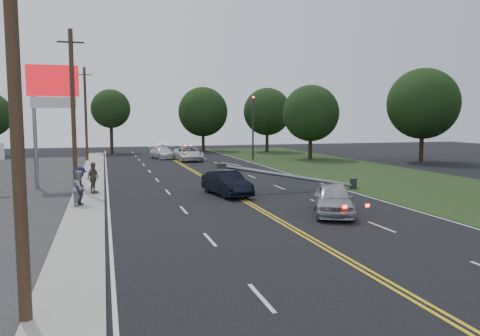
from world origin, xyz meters
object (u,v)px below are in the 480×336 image
object	(u,v)px
utility_pole_far	(86,114)
crashed_sedan	(227,183)
traffic_signal	(253,122)
emergency_b	(162,153)
emergency_a	(188,154)
bystander_a	(80,189)
utility_pole_mid	(73,110)
waiting_sedan	(333,199)
bystander_d	(93,178)
utility_pole_near	(15,93)
pylon_sign	(53,96)
bystander_c	(80,186)
bystander_b	(80,188)
fallen_streetlight	(298,177)

from	to	relation	value
utility_pole_far	crashed_sedan	size ratio (longest dim) A/B	2.27
traffic_signal	emergency_b	bearing A→B (deg)	151.46
crashed_sedan	emergency_a	xyz separation A→B (m)	(1.86, 23.68, 0.05)
bystander_a	emergency_a	bearing A→B (deg)	-46.46
utility_pole_mid	emergency_a	size ratio (longest dim) A/B	1.79
waiting_sedan	bystander_d	xyz separation A→B (m)	(-11.09, 9.09, 0.31)
utility_pole_near	pylon_sign	bearing A→B (deg)	93.38
emergency_b	pylon_sign	bearing A→B (deg)	-129.20
pylon_sign	crashed_sedan	world-z (taller)	pylon_sign
utility_pole_near	waiting_sedan	bearing A→B (deg)	36.32
crashed_sedan	bystander_d	xyz separation A→B (m)	(-7.63, 2.21, 0.32)
bystander_c	bystander_d	size ratio (longest dim) A/B	1.07
utility_pole_far	bystander_a	bearing A→B (deg)	-88.95
utility_pole_near	emergency_a	size ratio (longest dim) A/B	1.79
emergency_b	utility_pole_mid	bearing A→B (deg)	-124.49
crashed_sedan	bystander_c	xyz separation A→B (m)	(-8.19, -1.54, 0.39)
emergency_a	bystander_d	size ratio (longest dim) A/B	3.00
pylon_sign	traffic_signal	bearing A→B (deg)	40.39
bystander_a	bystander_b	distance (m)	0.33
utility_pole_mid	emergency_a	distance (m)	22.62
utility_pole_mid	bystander_b	world-z (taller)	utility_pole_mid
traffic_signal	bystander_c	xyz separation A→B (m)	(-16.96, -23.70, -3.09)
utility_pole_near	utility_pole_far	distance (m)	42.00
traffic_signal	fallen_streetlight	bearing A→B (deg)	-100.59
utility_pole_far	crashed_sedan	distance (m)	27.92
utility_pole_near	waiting_sedan	distance (m)	15.73
emergency_b	bystander_b	world-z (taller)	bystander_b
utility_pole_near	bystander_a	xyz separation A→B (m)	(0.51, 14.38, -4.13)
utility_pole_near	fallen_streetlight	bearing A→B (deg)	50.08
fallen_streetlight	bystander_a	distance (m)	12.98
traffic_signal	emergency_a	world-z (taller)	traffic_signal
utility_pole_near	crashed_sedan	bearing A→B (deg)	61.15
utility_pole_mid	waiting_sedan	bearing A→B (deg)	-42.21
emergency_a	bystander_d	distance (m)	23.48
emergency_a	bystander_c	world-z (taller)	bystander_c
traffic_signal	bystander_a	xyz separation A→B (m)	(-16.99, -23.61, -3.25)
utility_pole_mid	emergency_b	distance (m)	24.86
utility_pole_near	emergency_b	xyz separation A→B (m)	(8.21, 43.05, -4.41)
fallen_streetlight	waiting_sedan	xyz separation A→B (m)	(-1.21, -7.05, -0.17)
fallen_streetlight	utility_pole_far	world-z (taller)	utility_pole_far
fallen_streetlight	emergency_a	world-z (taller)	fallen_streetlight
traffic_signal	utility_pole_far	distance (m)	17.97
bystander_a	bystander_b	world-z (taller)	bystander_b
pylon_sign	utility_pole_far	xyz separation A→B (m)	(1.30, 20.00, -0.91)
pylon_sign	emergency_a	size ratio (longest dim) A/B	1.43
fallen_streetlight	bystander_b	xyz separation A→B (m)	(-12.86, -1.94, 0.11)
waiting_sedan	bystander_c	size ratio (longest dim) A/B	2.20
pylon_sign	emergency_b	distance (m)	23.70
utility_pole_mid	bystander_d	bearing A→B (deg)	-60.82
utility_pole_near	bystander_b	bearing A→B (deg)	87.85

